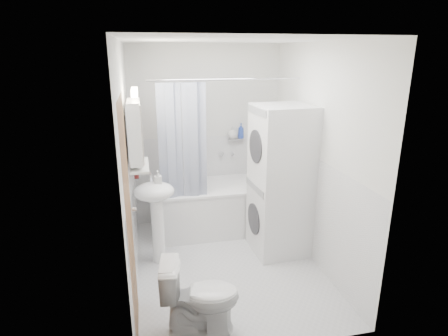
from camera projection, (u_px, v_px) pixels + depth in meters
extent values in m
plane|color=silver|center=(227.00, 265.00, 4.22)|extent=(2.60, 2.60, 0.00)
plane|color=silver|center=(206.00, 136.00, 5.07)|extent=(2.00, 0.00, 2.00)
plane|color=silver|center=(269.00, 213.00, 2.65)|extent=(2.00, 0.00, 2.00)
plane|color=silver|center=(128.00, 169.00, 3.66)|extent=(0.00, 2.60, 2.60)
plane|color=silver|center=(317.00, 157.00, 4.07)|extent=(0.00, 2.60, 2.60)
plane|color=white|center=(228.00, 40.00, 3.50)|extent=(2.60, 2.60, 0.00)
plane|color=white|center=(207.00, 178.00, 5.24)|extent=(1.98, 0.00, 1.98)
plane|color=white|center=(134.00, 225.00, 3.84)|extent=(0.00, 2.58, 2.58)
plane|color=white|center=(312.00, 208.00, 4.24)|extent=(0.00, 2.58, 2.58)
plane|color=brown|center=(130.00, 226.00, 2.90)|extent=(0.00, 2.00, 2.00)
cylinder|color=silver|center=(134.00, 209.00, 3.21)|extent=(0.04, 0.04, 0.04)
cube|color=white|center=(223.00, 207.00, 5.02)|extent=(1.64, 0.77, 0.60)
cube|color=white|center=(223.00, 185.00, 4.92)|extent=(1.66, 0.79, 0.03)
cube|color=silver|center=(223.00, 193.00, 4.96)|extent=(1.46, 0.59, 0.20)
cylinder|color=silver|center=(232.00, 153.00, 5.17)|extent=(0.04, 0.12, 0.04)
cylinder|color=silver|center=(229.00, 79.00, 4.20)|extent=(1.84, 0.02, 0.02)
cube|color=#15224C|center=(163.00, 148.00, 4.27)|extent=(0.10, 0.02, 1.45)
cube|color=#15224C|center=(171.00, 147.00, 4.28)|extent=(0.10, 0.02, 1.45)
cube|color=#15224C|center=(179.00, 147.00, 4.30)|extent=(0.10, 0.02, 1.45)
cube|color=#15224C|center=(187.00, 146.00, 4.32)|extent=(0.10, 0.02, 1.45)
cube|color=#15224C|center=(194.00, 146.00, 4.34)|extent=(0.10, 0.02, 1.45)
cube|color=#15224C|center=(202.00, 146.00, 4.36)|extent=(0.10, 0.02, 1.45)
ellipsoid|color=white|center=(154.00, 192.00, 4.04)|extent=(0.44, 0.37, 0.20)
cylinder|color=white|center=(158.00, 231.00, 4.19)|extent=(0.14, 0.14, 0.75)
cylinder|color=silver|center=(151.00, 177.00, 4.13)|extent=(0.03, 0.03, 0.14)
cylinder|color=silver|center=(151.00, 173.00, 4.08)|extent=(0.02, 0.10, 0.02)
cube|color=white|center=(135.00, 131.00, 3.66)|extent=(0.12, 0.50, 0.60)
cube|color=white|center=(142.00, 131.00, 3.68)|extent=(0.01, 0.47, 0.57)
cube|color=#FFEABF|center=(134.00, 92.00, 3.56)|extent=(0.06, 0.45, 0.06)
cube|color=silver|center=(140.00, 165.00, 3.77)|extent=(0.18, 0.54, 0.02)
cube|color=silver|center=(236.00, 139.00, 5.11)|extent=(0.22, 0.06, 0.02)
cube|color=#4C0F15|center=(134.00, 137.00, 4.32)|extent=(0.05, 0.38, 0.89)
cube|color=#4C0F15|center=(134.00, 101.00, 4.21)|extent=(0.03, 0.33, 0.08)
cylinder|color=silver|center=(130.00, 97.00, 4.19)|extent=(0.02, 0.04, 0.02)
cube|color=white|center=(279.00, 216.00, 4.43)|extent=(0.65, 0.65, 0.87)
cylinder|color=#2D2D33|center=(254.00, 219.00, 4.37)|extent=(0.04, 0.37, 0.37)
cube|color=gray|center=(255.00, 187.00, 4.25)|extent=(0.04, 0.56, 0.08)
cube|color=white|center=(283.00, 144.00, 4.17)|extent=(0.65, 0.65, 0.87)
cylinder|color=#2D2D33|center=(256.00, 146.00, 4.11)|extent=(0.04, 0.37, 0.37)
cube|color=gray|center=(257.00, 111.00, 4.00)|extent=(0.04, 0.56, 0.08)
imported|color=white|center=(200.00, 296.00, 3.15)|extent=(0.71, 0.46, 0.65)
imported|color=gray|center=(158.00, 183.00, 4.02)|extent=(0.08, 0.17, 0.08)
imported|color=gray|center=(139.00, 165.00, 3.62)|extent=(0.07, 0.18, 0.07)
imported|color=gray|center=(139.00, 156.00, 3.87)|extent=(0.10, 0.09, 0.10)
imported|color=gray|center=(232.00, 134.00, 5.08)|extent=(0.13, 0.17, 0.13)
imported|color=#2B48AE|center=(241.00, 136.00, 5.11)|extent=(0.08, 0.21, 0.08)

